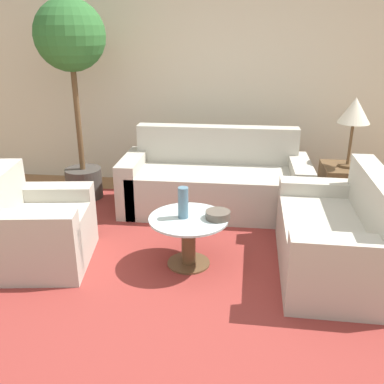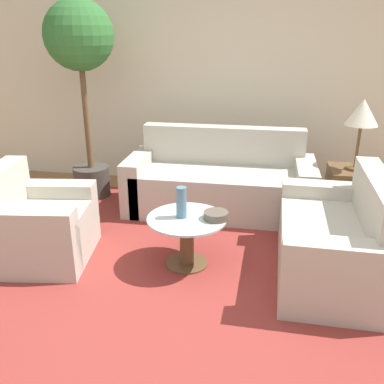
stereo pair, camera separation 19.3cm
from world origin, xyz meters
The scene contains 12 objects.
ground_plane centered at (0.00, 0.00, 0.00)m, with size 14.00×14.00×0.00m, color #8E603D.
wall_back centered at (0.00, 2.75, 1.30)m, with size 10.00×0.06×2.60m.
rug centered at (0.02, 0.65, 0.00)m, with size 3.40×3.29×0.01m.
sofa_main centered at (0.15, 1.87, 0.29)m, with size 1.94×0.80×0.85m.
armchair centered at (-1.24, 0.55, 0.28)m, with size 0.84×0.89×0.82m.
loveseat centered at (1.21, 0.68, 0.29)m, with size 0.79×1.33×0.84m.
coffee_table centered at (0.02, 0.65, 0.27)m, with size 0.64×0.64×0.42m.
side_table centered at (1.49, 1.85, 0.26)m, with size 0.47×0.47×0.53m.
table_lamp centered at (1.49, 1.85, 1.07)m, with size 0.31×0.31×0.69m.
potted_plant centered at (-1.36, 2.01, 1.55)m, with size 0.73×0.73×2.13m.
vase centered at (-0.03, 0.65, 0.55)m, with size 0.08×0.08×0.26m.
bowl centered at (0.25, 0.67, 0.46)m, with size 0.20×0.20×0.06m.
Camera 1 is at (0.40, -2.43, 1.85)m, focal length 40.00 mm.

